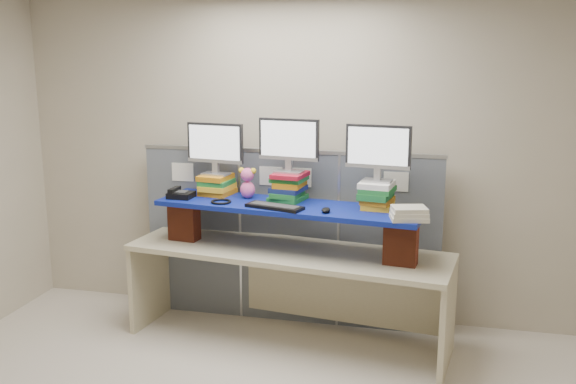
% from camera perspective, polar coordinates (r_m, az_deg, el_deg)
% --- Properties ---
extents(room, '(5.00, 4.00, 2.80)m').
position_cam_1_polar(room, '(3.74, -6.11, -2.11)').
color(room, '#BDB19C').
rests_on(room, ground).
extents(cubicle_partition, '(2.60, 0.06, 1.53)m').
position_cam_1_polar(cubicle_partition, '(5.56, 0.08, -3.96)').
color(cubicle_partition, '#525760').
rests_on(cubicle_partition, ground).
extents(desk, '(2.66, 1.09, 0.79)m').
position_cam_1_polar(desk, '(5.19, 0.00, -6.79)').
color(desk, '#C5BA96').
rests_on(desk, ground).
extents(brick_pier_left, '(0.26, 0.16, 0.33)m').
position_cam_1_polar(brick_pier_left, '(5.43, -9.22, -2.51)').
color(brick_pier_left, maroon).
rests_on(brick_pier_left, desk).
extents(brick_pier_right, '(0.26, 0.16, 0.33)m').
position_cam_1_polar(brick_pier_right, '(4.81, 10.00, -4.48)').
color(brick_pier_right, maroon).
rests_on(brick_pier_right, desk).
extents(blue_board, '(2.16, 0.80, 0.04)m').
position_cam_1_polar(blue_board, '(5.04, 0.00, -1.32)').
color(blue_board, navy).
rests_on(blue_board, brick_pier_left).
extents(book_stack_left, '(0.29, 0.31, 0.17)m').
position_cam_1_polar(book_stack_left, '(5.40, -6.35, 0.64)').
color(book_stack_left, orange).
rests_on(book_stack_left, blue_board).
extents(book_stack_center, '(0.31, 0.34, 0.23)m').
position_cam_1_polar(book_stack_center, '(5.14, 0.07, 0.48)').
color(book_stack_center, '#1F7530').
rests_on(book_stack_center, blue_board).
extents(book_stack_right, '(0.29, 0.32, 0.21)m').
position_cam_1_polar(book_stack_right, '(4.94, 7.91, -0.23)').
color(book_stack_right, yellow).
rests_on(book_stack_right, blue_board).
extents(monitor_left, '(0.50, 0.17, 0.43)m').
position_cam_1_polar(monitor_left, '(5.34, -6.49, 4.12)').
color(monitor_left, '#A5A5AA').
rests_on(monitor_left, book_stack_left).
extents(monitor_center, '(0.50, 0.17, 0.43)m').
position_cam_1_polar(monitor_center, '(5.07, 0.07, 4.45)').
color(monitor_center, '#A5A5AA').
rests_on(monitor_center, book_stack_center).
extents(monitor_right, '(0.50, 0.17, 0.43)m').
position_cam_1_polar(monitor_right, '(4.87, 8.02, 3.75)').
color(monitor_right, '#A5A5AA').
rests_on(monitor_right, book_stack_right).
extents(keyboard, '(0.48, 0.27, 0.03)m').
position_cam_1_polar(keyboard, '(4.91, -1.20, -1.31)').
color(keyboard, black).
rests_on(keyboard, blue_board).
extents(mouse, '(0.11, 0.13, 0.04)m').
position_cam_1_polar(mouse, '(4.80, 3.39, -1.61)').
color(mouse, black).
rests_on(mouse, blue_board).
extents(desk_phone, '(0.20, 0.18, 0.08)m').
position_cam_1_polar(desk_phone, '(5.33, -9.56, -0.19)').
color(desk_phone, black).
rests_on(desk_phone, blue_board).
extents(headset, '(0.17, 0.17, 0.02)m').
position_cam_1_polar(headset, '(5.12, -5.97, -0.86)').
color(headset, black).
rests_on(headset, blue_board).
extents(plush_toy, '(0.15, 0.11, 0.25)m').
position_cam_1_polar(plush_toy, '(5.24, -3.62, 0.84)').
color(plush_toy, pink).
rests_on(plush_toy, blue_board).
extents(binder_stack, '(0.30, 0.26, 0.09)m').
position_cam_1_polar(binder_stack, '(4.66, 10.72, -1.90)').
color(binder_stack, beige).
rests_on(binder_stack, blue_board).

